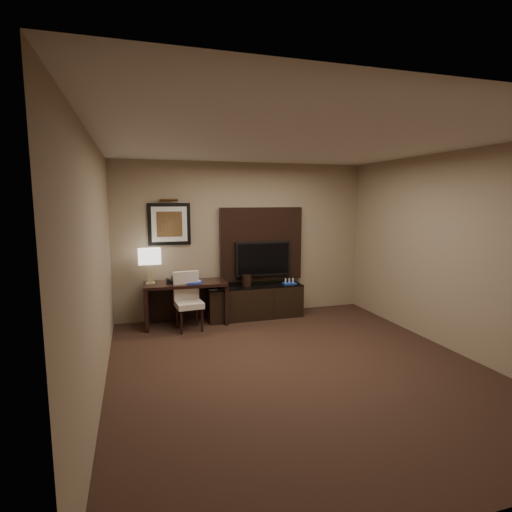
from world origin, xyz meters
name	(u,v)px	position (x,y,z in m)	size (l,w,h in m)	color
floor	(298,368)	(0.00, 0.00, -0.01)	(4.50, 5.00, 0.01)	black
ceiling	(302,142)	(0.00, 0.00, 2.70)	(4.50, 5.00, 0.01)	silver
wall_back	(244,240)	(0.00, 2.50, 1.35)	(4.50, 0.01, 2.70)	gray
wall_front	(468,320)	(0.00, -2.50, 1.35)	(4.50, 0.01, 2.70)	gray
wall_left	(96,269)	(-2.25, 0.00, 1.35)	(0.01, 5.00, 2.70)	gray
wall_right	(454,252)	(2.25, 0.00, 1.35)	(0.01, 5.00, 2.70)	gray
desk	(186,303)	(-1.10, 2.15, 0.36)	(1.33, 0.57, 0.71)	black
credenza	(255,301)	(0.10, 2.20, 0.29)	(1.67, 0.46, 0.57)	black
tv_wall_panel	(261,244)	(0.30, 2.44, 1.27)	(1.50, 0.12, 1.30)	black
tv	(263,259)	(0.30, 2.34, 1.02)	(1.00, 0.08, 0.60)	black
artwork	(169,224)	(-1.30, 2.48, 1.65)	(0.70, 0.04, 0.70)	black
picture_light	(169,200)	(-1.30, 2.44, 2.05)	(0.04, 0.04, 0.30)	#402614
desk_chair	(189,304)	(-1.08, 1.85, 0.43)	(0.41, 0.47, 0.85)	beige
table_lamp	(150,266)	(-1.65, 2.22, 0.99)	(0.34, 0.20, 0.56)	tan
desk_phone	(173,280)	(-1.29, 2.15, 0.76)	(0.20, 0.18, 0.10)	black
blue_folder	(195,282)	(-0.95, 2.07, 0.72)	(0.22, 0.29, 0.02)	navy
book	(190,276)	(-1.01, 2.15, 0.82)	(0.15, 0.02, 0.20)	#BCB293
ice_bucket	(247,280)	(-0.03, 2.22, 0.67)	(0.17, 0.17, 0.19)	black
minibar_tray	(289,282)	(0.73, 2.15, 0.62)	(0.23, 0.14, 0.08)	#1A40AC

